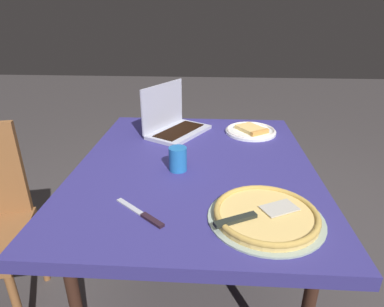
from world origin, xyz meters
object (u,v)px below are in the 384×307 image
at_px(laptop, 173,122).
at_px(pizza_plate, 251,131).
at_px(pizza_tray, 266,215).
at_px(table_knife, 144,215).
at_px(dining_table, 195,175).
at_px(drink_cup, 178,159).

relative_size(laptop, pizza_plate, 1.49).
height_order(pizza_plate, pizza_tray, pizza_plate).
distance_m(pizza_plate, table_knife, 0.90).
height_order(dining_table, table_knife, table_knife).
height_order(laptop, pizza_plate, laptop).
bearing_deg(drink_cup, pizza_tray, -136.36).
relative_size(table_knife, drink_cup, 1.87).
relative_size(pizza_plate, table_knife, 1.44).
distance_m(pizza_tray, table_knife, 0.39).
distance_m(laptop, drink_cup, 0.45).
xyz_separation_m(pizza_plate, drink_cup, (-0.46, 0.35, 0.04)).
height_order(laptop, table_knife, laptop).
bearing_deg(pizza_plate, drink_cup, 143.06).
distance_m(laptop, pizza_plate, 0.42).
bearing_deg(drink_cup, dining_table, -45.06).
distance_m(pizza_plate, drink_cup, 0.58).
relative_size(dining_table, table_knife, 6.70).
relative_size(pizza_plate, pizza_tray, 0.73).
distance_m(dining_table, pizza_tray, 0.47).
xyz_separation_m(pizza_plate, pizza_tray, (-0.79, 0.03, 0.00)).
bearing_deg(table_knife, laptop, -0.45).
bearing_deg(laptop, drink_cup, -170.94).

